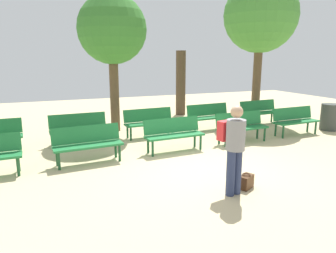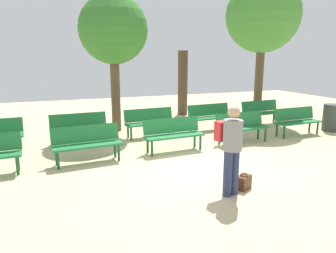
# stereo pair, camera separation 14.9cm
# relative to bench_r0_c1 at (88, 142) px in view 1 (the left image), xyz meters

# --- Properties ---
(ground_plane) EXTENTS (26.12, 26.12, 0.00)m
(ground_plane) POSITION_rel_bench_r0_c1_xyz_m (2.31, -1.46, -0.50)
(ground_plane) COLOR #CCB789
(bench_r0_c1) EXTENTS (1.63, 0.60, 0.87)m
(bench_r0_c1) POSITION_rel_bench_r0_c1_xyz_m (0.00, 0.00, 0.00)
(bench_r0_c1) COLOR #1E7238
(bench_r0_c1) RESTS_ON ground_plane
(bench_r0_c2) EXTENTS (1.62, 0.56, 0.87)m
(bench_r0_c2) POSITION_rel_bench_r0_c1_xyz_m (2.26, 0.12, 0.00)
(bench_r0_c2) COLOR #1E7238
(bench_r0_c2) RESTS_ON ground_plane
(bench_r0_c3) EXTENTS (1.62, 0.56, 0.87)m
(bench_r0_c3) POSITION_rel_bench_r0_c1_xyz_m (4.45, 0.19, 0.00)
(bench_r0_c3) COLOR #1E7238
(bench_r0_c3) RESTS_ON ground_plane
(bench_r0_c4) EXTENTS (1.62, 0.55, 0.87)m
(bench_r0_c4) POSITION_rel_bench_r0_c1_xyz_m (6.59, 0.31, 0.00)
(bench_r0_c4) COLOR #1E7238
(bench_r0_c4) RESTS_ON ground_plane
(bench_r1_c1) EXTENTS (1.61, 0.52, 0.87)m
(bench_r1_c1) POSITION_rel_bench_r0_c1_xyz_m (-0.01, 1.75, 0.00)
(bench_r1_c1) COLOR #1E7238
(bench_r1_c1) RESTS_ON ground_plane
(bench_r1_c2) EXTENTS (1.63, 0.57, 0.87)m
(bench_r1_c2) POSITION_rel_bench_r0_c1_xyz_m (2.16, 1.83, 0.00)
(bench_r1_c2) COLOR #1E7238
(bench_r1_c2) RESTS_ON ground_plane
(bench_r1_c3) EXTENTS (1.63, 0.59, 0.87)m
(bench_r1_c3) POSITION_rel_bench_r0_c1_xyz_m (4.38, 1.98, 0.00)
(bench_r1_c3) COLOR #1E7238
(bench_r1_c3) RESTS_ON ground_plane
(bench_r1_c4) EXTENTS (1.63, 0.59, 0.87)m
(bench_r1_c4) POSITION_rel_bench_r0_c1_xyz_m (6.57, 2.06, 0.00)
(bench_r1_c4) COLOR #1E7238
(bench_r1_c4) RESTS_ON ground_plane
(tree_0) EXTENTS (2.22, 2.22, 4.44)m
(tree_0) POSITION_rel_bench_r0_c1_xyz_m (1.34, 3.01, 2.78)
(tree_0) COLOR brown
(tree_0) RESTS_ON ground_plane
(tree_1) EXTENTS (0.41, 0.41, 2.72)m
(tree_1) POSITION_rel_bench_r0_c1_xyz_m (4.64, 4.96, 0.86)
(tree_1) COLOR #4C3A28
(tree_1) RESTS_ON ground_plane
(tree_2) EXTENTS (2.79, 2.79, 5.39)m
(tree_2) POSITION_rel_bench_r0_c1_xyz_m (7.04, 2.95, 3.46)
(tree_2) COLOR brown
(tree_2) RESTS_ON ground_plane
(visitor_with_backpack) EXTENTS (0.40, 0.57, 1.65)m
(visitor_with_backpack) POSITION_rel_bench_r0_c1_xyz_m (2.20, -2.77, 0.43)
(visitor_with_backpack) COLOR navy
(visitor_with_backpack) RESTS_ON ground_plane
(handbag) EXTENTS (0.37, 0.31, 0.29)m
(handbag) POSITION_rel_bench_r0_c1_xyz_m (2.59, -2.67, -0.37)
(handbag) COLOR #4C2D19
(handbag) RESTS_ON ground_plane
(trash_bin) EXTENTS (0.59, 0.59, 0.90)m
(trash_bin) POSITION_rel_bench_r0_c1_xyz_m (8.18, 0.36, -0.05)
(trash_bin) COLOR #383D38
(trash_bin) RESTS_ON ground_plane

